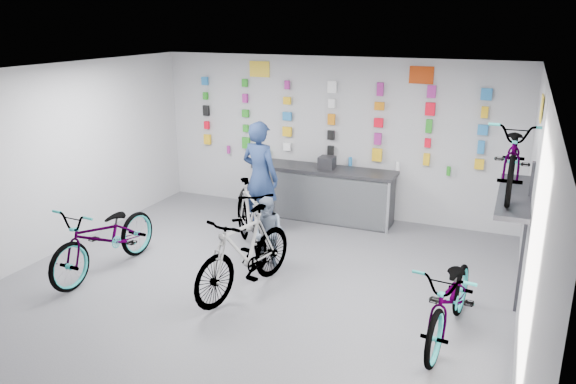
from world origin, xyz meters
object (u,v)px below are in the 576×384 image
at_px(counter, 323,194).
at_px(bike_right, 451,299).
at_px(customer, 268,232).
at_px(bike_center, 245,252).
at_px(bike_left, 105,237).
at_px(clerk, 260,177).
at_px(bike_service, 251,218).

height_order(counter, bike_right, bike_right).
xyz_separation_m(counter, customer, (-0.08, -2.32, 0.06)).
distance_m(bike_center, bike_right, 2.78).
distance_m(bike_left, bike_center, 2.22).
bearing_deg(clerk, counter, -117.62).
height_order(counter, customer, customer).
height_order(counter, bike_center, bike_center).
bearing_deg(counter, clerk, -129.69).
xyz_separation_m(clerk, customer, (0.76, -1.32, -0.45)).
distance_m(counter, bike_service, 2.03).
distance_m(counter, customer, 2.33).
xyz_separation_m(counter, bike_right, (2.75, -3.37, 0.03)).
height_order(bike_service, customer, bike_service).
xyz_separation_m(bike_center, bike_right, (2.78, -0.14, -0.07)).
distance_m(bike_center, customer, 0.90).
xyz_separation_m(counter, bike_center, (-0.02, -3.23, 0.11)).
bearing_deg(bike_service, bike_center, -106.59).
height_order(bike_right, clerk, clerk).
bearing_deg(bike_right, bike_service, 162.37).
relative_size(counter, bike_left, 1.28).
bearing_deg(bike_service, bike_left, -177.45).
relative_size(bike_service, customer, 1.76).
relative_size(bike_center, bike_service, 1.02).
distance_m(counter, bike_center, 3.23).
bearing_deg(clerk, bike_service, 117.96).
height_order(bike_center, clerk, clerk).
relative_size(bike_left, bike_center, 1.07).
bearing_deg(bike_left, counter, 60.45).
bearing_deg(bike_right, bike_center, -177.35).
relative_size(counter, customer, 2.45).
distance_m(bike_left, bike_service, 2.24).
distance_m(bike_right, customer, 3.02).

